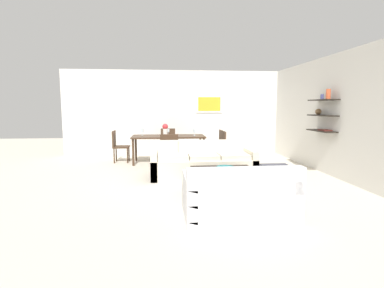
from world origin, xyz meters
TOP-DOWN VIEW (x-y plane):
  - ground_plane at (0.00, 0.00)m, footprint 18.00×18.00m
  - back_wall_unit at (0.30, 3.53)m, footprint 8.40×0.09m
  - right_wall_shelf_unit at (3.03, 0.60)m, footprint 0.34×8.20m
  - sofa_beige at (0.11, 0.34)m, footprint 2.27×0.90m
  - loveseat_white at (0.31, -2.13)m, footprint 1.53×0.90m
  - coffee_table at (0.36, -0.85)m, footprint 1.16×1.05m
  - decorative_bowl at (0.37, -0.88)m, footprint 0.34×0.34m
  - dining_table at (-0.61, 2.07)m, footprint 1.99×0.89m
  - dining_chair_right_near at (0.79, 1.87)m, footprint 0.44×0.44m
  - dining_chair_head at (-0.61, 2.93)m, footprint 0.44×0.44m
  - dining_chair_left_far at (-2.01, 2.27)m, footprint 0.44×0.44m
  - dining_chair_foot at (-0.61, 1.22)m, footprint 0.44×0.44m
  - dining_chair_right_far at (0.79, 2.27)m, footprint 0.44×0.44m
  - wine_glass_left_far at (-1.33, 2.18)m, footprint 0.08×0.08m
  - wine_glass_right_near at (0.11, 1.96)m, footprint 0.06×0.06m
  - wine_glass_right_far at (0.11, 2.18)m, footprint 0.06×0.06m
  - wine_glass_head at (-0.61, 2.46)m, footprint 0.07×0.07m
  - centerpiece_vase at (-0.70, 2.08)m, footprint 0.16×0.16m

SIDE VIEW (x-z plane):
  - ground_plane at x=0.00m, z-range 0.00..0.00m
  - coffee_table at x=0.36m, z-range 0.00..0.38m
  - sofa_beige at x=0.11m, z-range -0.10..0.68m
  - loveseat_white at x=0.31m, z-range -0.10..0.68m
  - decorative_bowl at x=0.37m, z-range 0.38..0.47m
  - dining_chair_right_near at x=0.79m, z-range 0.06..0.94m
  - dining_chair_head at x=-0.61m, z-range 0.06..0.94m
  - dining_chair_left_far at x=-2.01m, z-range 0.06..0.94m
  - dining_chair_foot at x=-0.61m, z-range 0.06..0.94m
  - dining_chair_right_far at x=0.79m, z-range 0.06..0.94m
  - dining_table at x=-0.61m, z-range 0.31..1.06m
  - wine_glass_right_near at x=0.11m, z-range 0.78..0.94m
  - wine_glass_head at x=-0.61m, z-range 0.78..0.94m
  - wine_glass_right_far at x=0.11m, z-range 0.78..0.95m
  - wine_glass_left_far at x=-1.33m, z-range 0.79..0.97m
  - centerpiece_vase at x=-0.70m, z-range 0.77..1.11m
  - right_wall_shelf_unit at x=3.03m, z-range 0.00..2.70m
  - back_wall_unit at x=0.30m, z-range 0.00..2.70m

